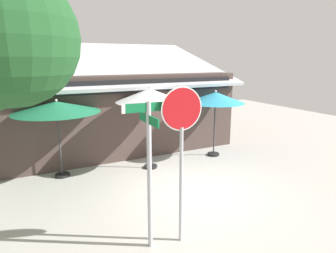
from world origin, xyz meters
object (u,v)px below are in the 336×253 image
(patio_umbrella_forest_green_left, at_px, (57,108))
(patio_umbrella_teal_right, at_px, (215,98))
(stop_sign, at_px, (182,136))
(street_sign_post, at_px, (149,161))
(patio_umbrella_ivory_center, at_px, (150,96))

(patio_umbrella_forest_green_left, xyz_separation_m, patio_umbrella_teal_right, (5.43, -0.44, 0.01))
(stop_sign, height_order, patio_umbrella_forest_green_left, stop_sign)
(street_sign_post, xyz_separation_m, patio_umbrella_forest_green_left, (-1.08, 4.44, 0.42))
(street_sign_post, height_order, patio_umbrella_ivory_center, street_sign_post)
(street_sign_post, distance_m, stop_sign, 0.76)
(street_sign_post, distance_m, patio_umbrella_ivory_center, 4.28)
(patio_umbrella_teal_right, bearing_deg, stop_sign, -132.27)
(patio_umbrella_teal_right, bearing_deg, street_sign_post, -137.41)
(stop_sign, relative_size, patio_umbrella_teal_right, 1.25)
(street_sign_post, distance_m, patio_umbrella_teal_right, 5.93)
(stop_sign, bearing_deg, patio_umbrella_forest_green_left, 110.46)
(street_sign_post, height_order, patio_umbrella_teal_right, street_sign_post)
(patio_umbrella_ivory_center, bearing_deg, street_sign_post, -113.54)
(patio_umbrella_forest_green_left, bearing_deg, stop_sign, -69.54)
(stop_sign, distance_m, patio_umbrella_teal_right, 5.55)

